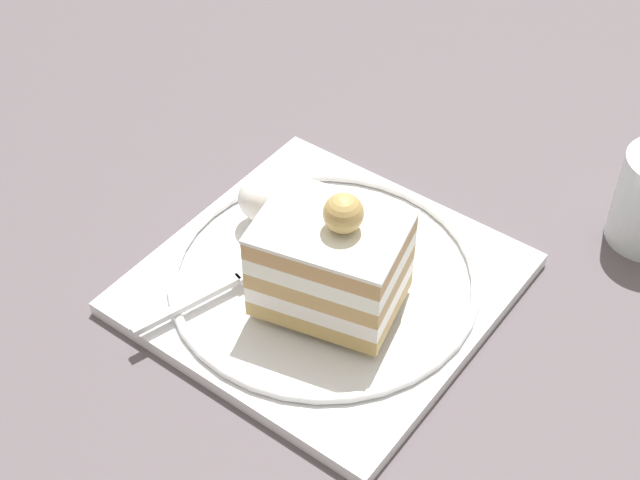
{
  "coord_description": "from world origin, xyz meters",
  "views": [
    {
      "loc": [
        0.21,
        -0.42,
        0.5
      ],
      "look_at": [
        -0.0,
        -0.02,
        0.05
      ],
      "focal_mm": 52.52,
      "sensor_mm": 36.0,
      "label": 1
    }
  ],
  "objects_px": {
    "cake_slice": "(331,261)",
    "whipped_cream_dollop": "(260,198)",
    "fork": "(219,288)",
    "dessert_plate": "(320,279)"
  },
  "relations": [
    {
      "from": "cake_slice",
      "to": "whipped_cream_dollop",
      "type": "xyz_separation_m",
      "value": [
        -0.09,
        0.05,
        -0.02
      ]
    },
    {
      "from": "whipped_cream_dollop",
      "to": "fork",
      "type": "relative_size",
      "value": 0.3
    },
    {
      "from": "dessert_plate",
      "to": "cake_slice",
      "type": "bearing_deg",
      "value": -46.91
    },
    {
      "from": "fork",
      "to": "cake_slice",
      "type": "bearing_deg",
      "value": 22.36
    },
    {
      "from": "cake_slice",
      "to": "fork",
      "type": "height_order",
      "value": "cake_slice"
    },
    {
      "from": "cake_slice",
      "to": "fork",
      "type": "xyz_separation_m",
      "value": [
        -0.07,
        -0.03,
        -0.03
      ]
    },
    {
      "from": "whipped_cream_dollop",
      "to": "cake_slice",
      "type": "bearing_deg",
      "value": -30.26
    },
    {
      "from": "whipped_cream_dollop",
      "to": "fork",
      "type": "bearing_deg",
      "value": -80.31
    },
    {
      "from": "dessert_plate",
      "to": "cake_slice",
      "type": "height_order",
      "value": "cake_slice"
    },
    {
      "from": "cake_slice",
      "to": "whipped_cream_dollop",
      "type": "height_order",
      "value": "cake_slice"
    }
  ]
}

